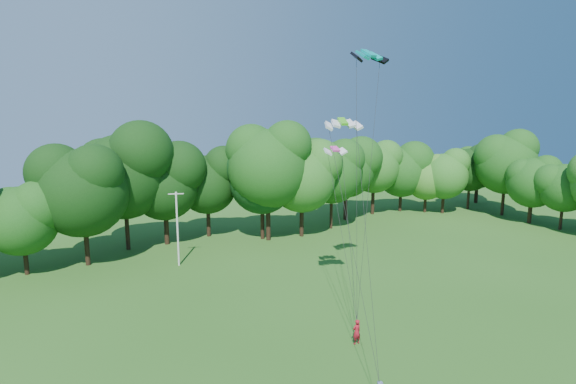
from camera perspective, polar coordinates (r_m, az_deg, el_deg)
name	(u,v)px	position (r m, az deg, el deg)	size (l,w,h in m)	color
utility_pole	(177,228)	(43.54, -13.86, -4.44)	(1.38, 0.51, 7.12)	silver
kite_flyer_left	(357,332)	(29.71, 8.71, -17.14)	(0.59, 0.39, 1.62)	#A31522
kite_teal	(369,53)	(32.64, 10.19, 16.95)	(2.69, 1.28, 0.67)	#04918C
kite_green	(343,121)	(30.59, 6.98, 8.89)	(2.64, 1.78, 0.54)	#46BE1C
kite_pink	(335,149)	(33.84, 5.98, 5.47)	(1.82, 1.15, 0.40)	#E43FA4
tree_back_center	(262,176)	(50.76, -3.32, 2.07)	(8.09, 8.09, 11.77)	black
tree_back_east	(427,172)	(67.99, 17.21, 2.45)	(6.56, 6.56, 9.54)	black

